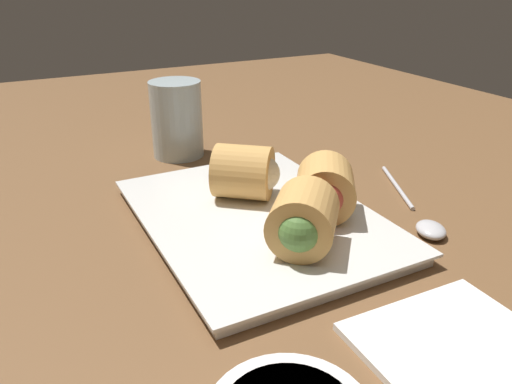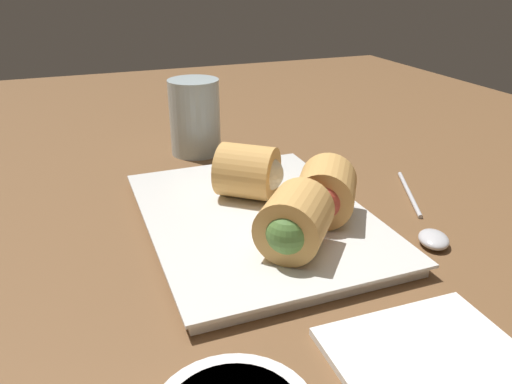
{
  "view_description": "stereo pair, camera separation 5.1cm",
  "coord_description": "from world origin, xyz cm",
  "px_view_note": "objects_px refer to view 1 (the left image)",
  "views": [
    {
      "loc": [
        -40.26,
        22.7,
        26.96
      ],
      "look_at": [
        0.84,
        1.48,
        5.86
      ],
      "focal_mm": 35.0,
      "sensor_mm": 36.0,
      "label": 1
    },
    {
      "loc": [
        -42.34,
        18.07,
        26.96
      ],
      "look_at": [
        0.84,
        1.48,
        5.86
      ],
      "focal_mm": 35.0,
      "sensor_mm": 36.0,
      "label": 2
    }
  ],
  "objects_px": {
    "spoon": "(424,221)",
    "napkin": "(480,366)",
    "drinking_glass": "(177,119)",
    "serving_plate": "(256,219)"
  },
  "relations": [
    {
      "from": "spoon",
      "to": "napkin",
      "type": "height_order",
      "value": "spoon"
    },
    {
      "from": "drinking_glass",
      "to": "spoon",
      "type": "bearing_deg",
      "value": -154.04
    },
    {
      "from": "napkin",
      "to": "drinking_glass",
      "type": "distance_m",
      "value": 0.5
    },
    {
      "from": "napkin",
      "to": "drinking_glass",
      "type": "relative_size",
      "value": 1.49
    },
    {
      "from": "serving_plate",
      "to": "napkin",
      "type": "relative_size",
      "value": 1.89
    },
    {
      "from": "serving_plate",
      "to": "spoon",
      "type": "distance_m",
      "value": 0.18
    },
    {
      "from": "spoon",
      "to": "drinking_glass",
      "type": "height_order",
      "value": "drinking_glass"
    },
    {
      "from": "serving_plate",
      "to": "drinking_glass",
      "type": "xyz_separation_m",
      "value": [
        0.24,
        0.0,
        0.05
      ]
    },
    {
      "from": "serving_plate",
      "to": "napkin",
      "type": "xyz_separation_m",
      "value": [
        -0.25,
        -0.04,
        -0.0
      ]
    },
    {
      "from": "spoon",
      "to": "napkin",
      "type": "bearing_deg",
      "value": 145.84
    }
  ]
}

